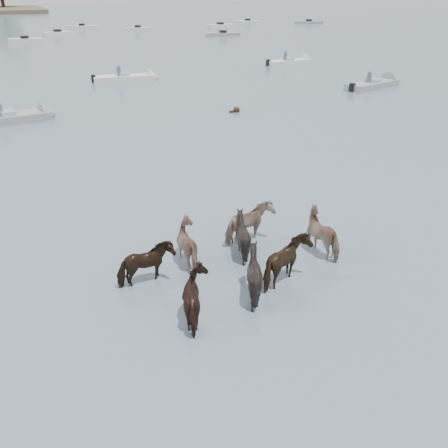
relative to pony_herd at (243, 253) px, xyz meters
name	(u,v)px	position (x,y,z in m)	size (l,w,h in m)	color
ground	(314,274)	(1.82, -1.07, -0.59)	(400.00, 400.00, 0.00)	slate
pony_herd	(243,253)	(0.00, 0.00, 0.00)	(7.43, 4.48, 1.47)	black
swimming_pony	(236,110)	(8.55, 17.76, -0.48)	(0.72, 0.44, 0.44)	black
motorboat_b	(22,117)	(-4.33, 21.27, -0.36)	(5.53, 2.25, 1.92)	gray
motorboat_c	(133,78)	(5.56, 31.60, -0.36)	(5.79, 2.36, 1.92)	silver
motorboat_d	(378,84)	(22.79, 20.63, -0.36)	(5.79, 2.85, 1.92)	gray
motorboat_e	(295,62)	(23.10, 33.64, -0.36)	(5.35, 1.60, 1.92)	silver
distant_flotilla	(39,35)	(2.61, 73.25, -0.33)	(108.52, 25.23, 0.93)	silver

